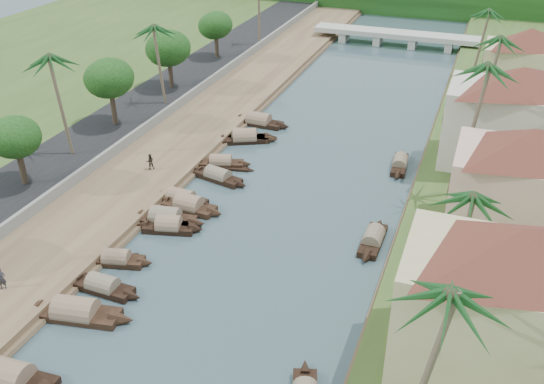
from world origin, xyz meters
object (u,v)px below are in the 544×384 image
(building_near, at_px, (506,302))
(sampan_1, at_px, (7,379))
(bridge, at_px, (396,36))
(person_near, at_px, (1,279))

(building_near, xyz_separation_m, sampan_1, (-28.11, -10.55, -5.96))
(bridge, relative_size, sampan_1, 3.13)
(bridge, distance_m, building_near, 76.54)
(bridge, relative_size, person_near, 15.71)
(bridge, height_order, building_near, building_near)
(bridge, bearing_deg, person_near, -101.09)
(sampan_1, bearing_deg, bridge, 80.82)
(bridge, height_order, sampan_1, bridge)
(building_near, bearing_deg, bridge, 104.39)
(sampan_1, height_order, person_near, person_near)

